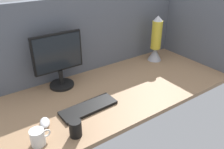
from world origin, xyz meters
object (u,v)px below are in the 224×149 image
object	(u,v)px
monitor	(59,59)
mug_ceramic_white	(38,137)
keyboard	(89,108)
mug_black_travel	(75,128)
mouse	(45,123)
lava_lamp	(156,42)

from	to	relation	value
monitor	mug_ceramic_white	distance (cm)	62.08
keyboard	mug_black_travel	bearing A→B (deg)	-138.25
monitor	mouse	size ratio (longest dim) A/B	4.21
mouse	keyboard	bearing A→B (deg)	13.47
monitor	lava_lamp	world-z (taller)	lava_lamp
keyboard	monitor	bearing A→B (deg)	90.86
mouse	mug_black_travel	distance (cm)	21.18
mouse	mug_ceramic_white	bearing A→B (deg)	-106.68
mug_black_travel	lava_lamp	distance (cm)	117.40
mouse	lava_lamp	world-z (taller)	lava_lamp
keyboard	mouse	size ratio (longest dim) A/B	3.85
mug_ceramic_white	monitor	bearing A→B (deg)	55.25
keyboard	mug_black_travel	world-z (taller)	mug_black_travel
mug_ceramic_white	lava_lamp	xyz separation A→B (cm)	(124.55, 43.71, 12.79)
monitor	keyboard	world-z (taller)	monitor
monitor	mug_ceramic_white	size ratio (longest dim) A/B	3.75
mug_black_travel	mug_ceramic_white	bearing A→B (deg)	163.93
mouse	mug_ceramic_white	xyz separation A→B (cm)	(-7.81, -12.58, 2.80)
keyboard	mouse	bearing A→B (deg)	175.81
mug_black_travel	monitor	bearing A→B (deg)	74.22
keyboard	mouse	distance (cm)	28.39
monitor	mug_black_travel	world-z (taller)	monitor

